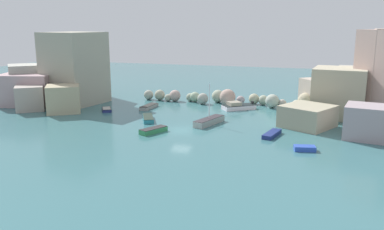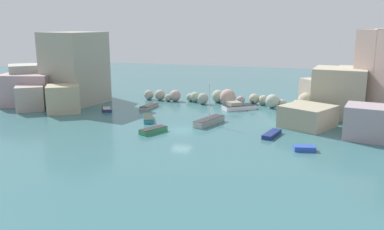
{
  "view_description": "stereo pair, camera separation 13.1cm",
  "coord_description": "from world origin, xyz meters",
  "px_view_note": "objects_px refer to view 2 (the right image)",
  "views": [
    {
      "loc": [
        16.23,
        -47.28,
        13.38
      ],
      "look_at": [
        0.0,
        4.71,
        1.0
      ],
      "focal_mm": 37.8,
      "sensor_mm": 36.0,
      "label": 1
    },
    {
      "loc": [
        16.35,
        -47.24,
        13.38
      ],
      "look_at": [
        0.0,
        4.71,
        1.0
      ],
      "focal_mm": 37.8,
      "sensor_mm": 36.0,
      "label": 2
    }
  ],
  "objects_px": {
    "moored_boat_4": "(272,134)",
    "moored_boat_6": "(238,106)",
    "moored_boat_0": "(304,148)",
    "moored_boat_2": "(148,118)",
    "moored_boat_3": "(107,109)",
    "moored_boat_7": "(149,107)",
    "moored_boat_5": "(209,121)",
    "moored_boat_1": "(153,130)"
  },
  "relations": [
    {
      "from": "moored_boat_0",
      "to": "moored_boat_4",
      "type": "height_order",
      "value": "moored_boat_0"
    },
    {
      "from": "moored_boat_2",
      "to": "moored_boat_7",
      "type": "distance_m",
      "value": 8.44
    },
    {
      "from": "moored_boat_0",
      "to": "moored_boat_5",
      "type": "relative_size",
      "value": 0.42
    },
    {
      "from": "moored_boat_3",
      "to": "moored_boat_5",
      "type": "height_order",
      "value": "moored_boat_5"
    },
    {
      "from": "moored_boat_3",
      "to": "moored_boat_4",
      "type": "distance_m",
      "value": 27.21
    },
    {
      "from": "moored_boat_4",
      "to": "moored_boat_5",
      "type": "distance_m",
      "value": 9.44
    },
    {
      "from": "moored_boat_3",
      "to": "moored_boat_7",
      "type": "relative_size",
      "value": 0.71
    },
    {
      "from": "moored_boat_4",
      "to": "moored_boat_6",
      "type": "relative_size",
      "value": 0.77
    },
    {
      "from": "moored_boat_0",
      "to": "moored_boat_2",
      "type": "height_order",
      "value": "moored_boat_2"
    },
    {
      "from": "moored_boat_5",
      "to": "moored_boat_6",
      "type": "bearing_deg",
      "value": 8.55
    },
    {
      "from": "moored_boat_1",
      "to": "moored_boat_6",
      "type": "distance_m",
      "value": 18.65
    },
    {
      "from": "moored_boat_4",
      "to": "moored_boat_7",
      "type": "bearing_deg",
      "value": -104.24
    },
    {
      "from": "moored_boat_0",
      "to": "moored_boat_4",
      "type": "distance_m",
      "value": 6.23
    },
    {
      "from": "moored_boat_4",
      "to": "moored_boat_7",
      "type": "xyz_separation_m",
      "value": [
        -20.83,
        10.82,
        0.02
      ]
    },
    {
      "from": "moored_boat_2",
      "to": "moored_boat_5",
      "type": "bearing_deg",
      "value": -113.97
    },
    {
      "from": "moored_boat_3",
      "to": "moored_boat_0",
      "type": "bearing_deg",
      "value": 36.86
    },
    {
      "from": "moored_boat_1",
      "to": "moored_boat_5",
      "type": "height_order",
      "value": "moored_boat_5"
    },
    {
      "from": "moored_boat_1",
      "to": "moored_boat_7",
      "type": "xyz_separation_m",
      "value": [
        -6.48,
        13.64,
        -0.04
      ]
    },
    {
      "from": "moored_boat_1",
      "to": "moored_boat_0",
      "type": "bearing_deg",
      "value": -70.06
    },
    {
      "from": "moored_boat_3",
      "to": "moored_boat_6",
      "type": "distance_m",
      "value": 20.73
    },
    {
      "from": "moored_boat_0",
      "to": "moored_boat_5",
      "type": "height_order",
      "value": "moored_boat_5"
    },
    {
      "from": "moored_boat_4",
      "to": "moored_boat_6",
      "type": "bearing_deg",
      "value": -140.85
    },
    {
      "from": "moored_boat_2",
      "to": "moored_boat_7",
      "type": "relative_size",
      "value": 1.06
    },
    {
      "from": "moored_boat_0",
      "to": "moored_boat_3",
      "type": "relative_size",
      "value": 0.79
    },
    {
      "from": "moored_boat_3",
      "to": "moored_boat_6",
      "type": "relative_size",
      "value": 0.57
    },
    {
      "from": "moored_boat_2",
      "to": "moored_boat_5",
      "type": "relative_size",
      "value": 0.78
    },
    {
      "from": "moored_boat_6",
      "to": "moored_boat_7",
      "type": "relative_size",
      "value": 1.24
    },
    {
      "from": "moored_boat_6",
      "to": "moored_boat_2",
      "type": "bearing_deg",
      "value": 9.22
    },
    {
      "from": "moored_boat_3",
      "to": "moored_boat_7",
      "type": "height_order",
      "value": "moored_boat_7"
    },
    {
      "from": "moored_boat_0",
      "to": "moored_boat_2",
      "type": "distance_m",
      "value": 22.99
    },
    {
      "from": "moored_boat_6",
      "to": "moored_boat_7",
      "type": "distance_m",
      "value": 14.31
    },
    {
      "from": "moored_boat_3",
      "to": "moored_boat_6",
      "type": "height_order",
      "value": "moored_boat_6"
    },
    {
      "from": "moored_boat_0",
      "to": "moored_boat_3",
      "type": "bearing_deg",
      "value": 147.17
    },
    {
      "from": "moored_boat_0",
      "to": "moored_boat_2",
      "type": "bearing_deg",
      "value": 148.43
    },
    {
      "from": "moored_boat_2",
      "to": "moored_boat_6",
      "type": "height_order",
      "value": "moored_boat_6"
    },
    {
      "from": "moored_boat_6",
      "to": "moored_boat_1",
      "type": "bearing_deg",
      "value": 29.2
    },
    {
      "from": "moored_boat_1",
      "to": "moored_boat_6",
      "type": "relative_size",
      "value": 0.72
    },
    {
      "from": "moored_boat_2",
      "to": "moored_boat_6",
      "type": "bearing_deg",
      "value": -69.88
    },
    {
      "from": "moored_boat_2",
      "to": "moored_boat_6",
      "type": "distance_m",
      "value": 15.52
    },
    {
      "from": "moored_boat_1",
      "to": "moored_boat_6",
      "type": "height_order",
      "value": "moored_boat_6"
    },
    {
      "from": "moored_boat_3",
      "to": "moored_boat_5",
      "type": "relative_size",
      "value": 0.52
    },
    {
      "from": "moored_boat_0",
      "to": "moored_boat_5",
      "type": "bearing_deg",
      "value": 135.7
    }
  ]
}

